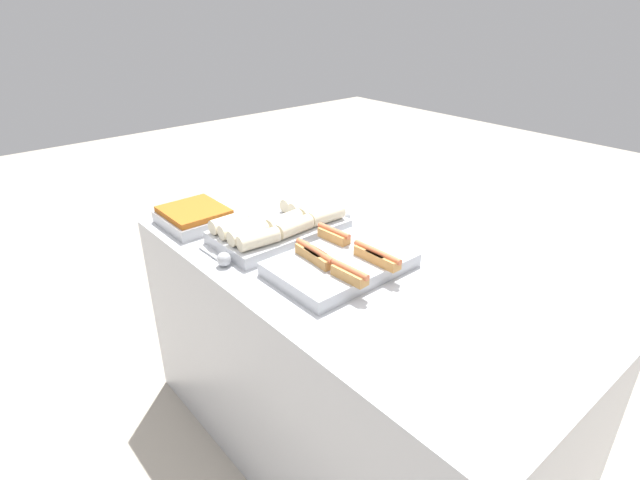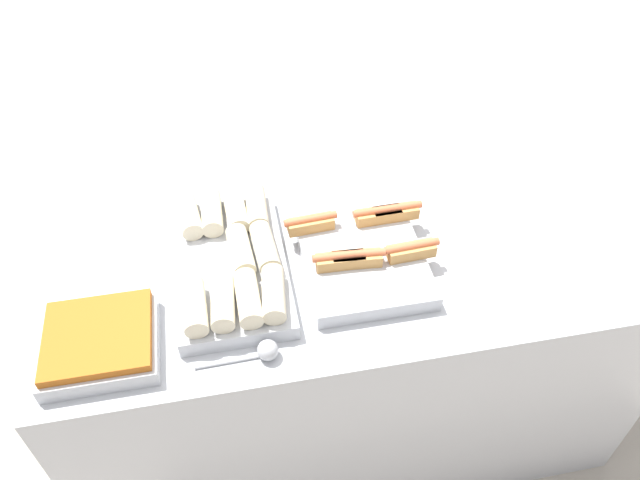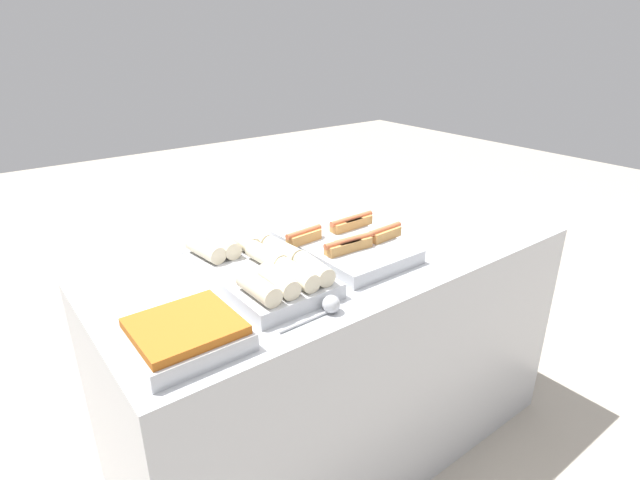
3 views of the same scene
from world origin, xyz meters
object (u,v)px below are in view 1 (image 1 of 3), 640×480
(tray_hotdogs, at_px, (341,263))
(tray_side_front, at_px, (194,216))
(serving_spoon_near, at_px, (223,259))
(serving_spoon_far, at_px, (343,216))
(tray_wraps, at_px, (280,227))

(tray_hotdogs, xyz_separation_m, tray_side_front, (-0.71, -0.20, 0.00))
(serving_spoon_near, bearing_deg, tray_side_front, 166.36)
(tray_side_front, bearing_deg, serving_spoon_far, 51.85)
(tray_side_front, bearing_deg, tray_wraps, 30.55)
(serving_spoon_far, bearing_deg, tray_wraps, -99.47)
(tray_wraps, relative_size, serving_spoon_far, 2.51)
(tray_hotdogs, height_order, tray_wraps, tray_wraps)
(tray_wraps, bearing_deg, serving_spoon_near, -80.63)
(tray_wraps, relative_size, serving_spoon_near, 2.52)
(tray_wraps, bearing_deg, tray_hotdogs, -0.01)
(tray_side_front, distance_m, serving_spoon_far, 0.64)
(tray_hotdogs, bearing_deg, tray_wraps, 179.99)
(tray_hotdogs, bearing_deg, serving_spoon_near, -136.37)
(tray_hotdogs, xyz_separation_m, tray_wraps, (-0.36, 0.00, 0.01))
(tray_hotdogs, distance_m, tray_side_front, 0.74)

